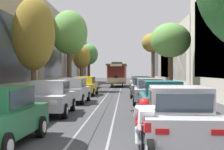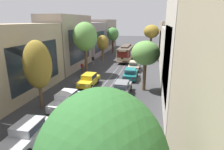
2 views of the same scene
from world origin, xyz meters
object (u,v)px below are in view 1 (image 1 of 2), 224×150
at_px(parked_car_grey_fourth_right, 143,87).
at_px(parked_car_white_mid_left, 72,90).
at_px(street_tree_kerb_right_mid, 153,44).
at_px(cable_car_trolley, 117,74).
at_px(street_tree_kerb_left_far, 89,55).
at_px(parked_car_silver_near_right, 178,116).
at_px(street_tree_kerb_right_second, 171,41).
at_px(pedestrian_on_right_pavement, 70,80).
at_px(parked_car_teal_second_right, 162,99).
at_px(street_tree_kerb_left_second, 34,34).
at_px(parked_car_silver_mid_right, 149,91).
at_px(street_tree_kerb_left_mid, 69,33).
at_px(parked_car_beige_sixth_right, 138,82).
at_px(pedestrian_on_left_pavement, 60,82).
at_px(street_tree_kerb_left_fourth, 82,58).
at_px(motorcycle_with_rider, 145,130).
at_px(parked_car_teal_fifth_right, 141,84).
at_px(parked_car_yellow_fourth_left, 85,86).
at_px(parked_car_silver_second_left, 50,97).

bearing_deg(parked_car_grey_fourth_right, parked_car_white_mid_left, -136.56).
xyz_separation_m(street_tree_kerb_right_mid, cable_car_trolley, (-5.00, -1.41, -4.31)).
xyz_separation_m(parked_car_white_mid_left, street_tree_kerb_left_far, (-2.57, 33.04, 4.03)).
height_order(parked_car_silver_near_right, street_tree_kerb_right_second, street_tree_kerb_right_second).
distance_m(street_tree_kerb_right_mid, pedestrian_on_right_pavement, 13.64).
distance_m(parked_car_grey_fourth_right, pedestrian_on_right_pavement, 16.10).
bearing_deg(parked_car_teal_second_right, street_tree_kerb_left_second, 140.91).
bearing_deg(parked_car_silver_mid_right, street_tree_kerb_left_mid, 119.56).
bearing_deg(parked_car_silver_near_right, pedestrian_on_right_pavement, 104.81).
bearing_deg(parked_car_silver_mid_right, pedestrian_on_right_pavement, 113.02).
distance_m(parked_car_silver_near_right, parked_car_beige_sixth_right, 28.17).
bearing_deg(parked_car_grey_fourth_right, street_tree_kerb_right_second, 40.07).
bearing_deg(cable_car_trolley, pedestrian_on_left_pavement, -118.10).
bearing_deg(street_tree_kerb_right_second, street_tree_kerb_left_fourth, 121.50).
bearing_deg(parked_car_beige_sixth_right, street_tree_kerb_left_second, -113.40).
xyz_separation_m(street_tree_kerb_right_mid, motorcycle_with_rider, (-3.55, -38.72, -5.33)).
bearing_deg(street_tree_kerb_left_second, street_tree_kerb_left_far, 90.42).
distance_m(parked_car_teal_fifth_right, pedestrian_on_right_pavement, 11.26).
bearing_deg(motorcycle_with_rider, parked_car_beige_sixth_right, 87.86).
bearing_deg(street_tree_kerb_left_far, parked_car_white_mid_left, -85.56).
distance_m(street_tree_kerb_left_second, pedestrian_on_right_pavement, 19.40).
relative_size(parked_car_silver_mid_right, street_tree_kerb_left_far, 0.67).
bearing_deg(street_tree_kerb_left_mid, cable_car_trolley, 69.62).
height_order(parked_car_yellow_fourth_left, pedestrian_on_right_pavement, pedestrian_on_right_pavement).
bearing_deg(parked_car_silver_near_right, street_tree_kerb_left_fourth, 101.74).
relative_size(parked_car_yellow_fourth_left, parked_car_teal_second_right, 1.01).
height_order(parked_car_teal_fifth_right, street_tree_kerb_left_second, street_tree_kerb_left_second).
xyz_separation_m(parked_car_silver_mid_right, street_tree_kerb_right_mid, (2.50, 26.11, 5.18)).
height_order(parked_car_white_mid_left, parked_car_teal_fifth_right, same).
height_order(parked_car_yellow_fourth_left, street_tree_kerb_left_fourth, street_tree_kerb_left_fourth).
bearing_deg(parked_car_yellow_fourth_left, parked_car_grey_fourth_right, -24.00).
relative_size(street_tree_kerb_left_mid, street_tree_kerb_right_mid, 1.09).
xyz_separation_m(parked_car_silver_second_left, street_tree_kerb_right_second, (7.28, 12.41, 3.77)).
relative_size(street_tree_kerb_left_fourth, street_tree_kerb_right_mid, 0.73).
relative_size(parked_car_silver_near_right, parked_car_beige_sixth_right, 1.01).
xyz_separation_m(street_tree_kerb_right_second, cable_car_trolley, (-4.82, 17.39, -2.91)).
relative_size(parked_car_silver_second_left, parked_car_white_mid_left, 1.00).
bearing_deg(parked_car_silver_second_left, parked_car_grey_fourth_right, 64.92).
relative_size(parked_car_silver_mid_right, parked_car_beige_sixth_right, 1.01).
height_order(street_tree_kerb_left_mid, street_tree_kerb_right_mid, street_tree_kerb_left_mid).
xyz_separation_m(street_tree_kerb_left_far, motorcycle_with_rider, (6.40, -46.40, -4.18)).
bearing_deg(parked_car_silver_mid_right, street_tree_kerb_right_mid, 84.54).
bearing_deg(street_tree_kerb_right_mid, parked_car_grey_fourth_right, -97.11).
xyz_separation_m(parked_car_silver_mid_right, parked_car_teal_fifth_right, (0.11, 11.56, 0.00)).
height_order(street_tree_kerb_right_second, pedestrian_on_right_pavement, street_tree_kerb_right_second).
height_order(parked_car_yellow_fourth_left, parked_car_grey_fourth_right, same).
bearing_deg(parked_car_silver_mid_right, pedestrian_on_left_pavement, 120.99).
bearing_deg(parked_car_grey_fourth_right, parked_car_silver_near_right, -89.98).
relative_size(parked_car_yellow_fourth_left, street_tree_kerb_left_fourth, 0.81).
height_order(parked_car_silver_second_left, motorcycle_with_rider, parked_car_silver_second_left).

